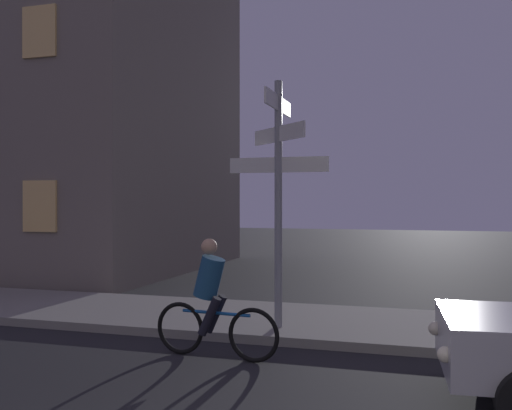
# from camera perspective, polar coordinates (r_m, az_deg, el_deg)

# --- Properties ---
(sidewalk_kerb) EXTENTS (40.00, 2.78, 0.14)m
(sidewalk_kerb) POSITION_cam_1_polar(r_m,az_deg,el_deg) (9.68, 10.41, -11.82)
(sidewalk_kerb) COLOR gray
(sidewalk_kerb) RESTS_ON ground_plane
(signpost) EXTENTS (1.60, 1.54, 3.86)m
(signpost) POSITION_cam_1_polar(r_m,az_deg,el_deg) (8.97, 2.24, 2.73)
(signpost) COLOR gray
(signpost) RESTS_ON sidewalk_kerb
(cyclist) EXTENTS (1.82, 0.36, 1.61)m
(cyclist) POSITION_cam_1_polar(r_m,az_deg,el_deg) (7.82, -4.37, -9.68)
(cyclist) COLOR black
(cyclist) RESTS_ON ground_plane
(building_left_block) EXTENTS (11.44, 9.07, 15.20)m
(building_left_block) POSITION_cam_1_polar(r_m,az_deg,el_deg) (20.86, -21.57, 15.59)
(building_left_block) COLOR slate
(building_left_block) RESTS_ON ground_plane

